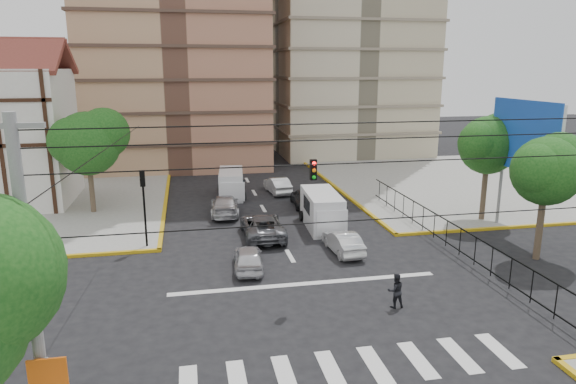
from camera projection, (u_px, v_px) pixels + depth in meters
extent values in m
plane|color=black|center=(312.00, 294.00, 23.42)|extent=(160.00, 160.00, 0.00)
cube|color=gray|center=(474.00, 182.00, 46.25)|extent=(26.00, 26.00, 0.15)
cube|color=silver|center=(353.00, 367.00, 17.70)|extent=(12.00, 2.40, 0.01)
cube|color=silver|center=(306.00, 284.00, 24.57)|extent=(13.00, 0.40, 0.01)
cylinder|color=slate|center=(540.00, 209.00, 29.47)|extent=(0.20, 0.20, 4.00)
cylinder|color=slate|center=(500.00, 193.00, 33.28)|extent=(0.20, 0.20, 4.00)
cube|color=silver|center=(526.00, 136.00, 30.44)|extent=(0.25, 6.00, 4.00)
cube|color=blue|center=(523.00, 136.00, 30.40)|extent=(0.08, 6.20, 4.20)
cylinder|color=#473828|center=(540.00, 222.00, 27.29)|extent=(0.36, 0.36, 4.20)
sphere|color=#144814|center=(546.00, 171.00, 26.65)|extent=(3.60, 3.60, 3.60)
sphere|color=#144814|center=(559.00, 159.00, 26.97)|extent=(2.88, 2.88, 2.88)
sphere|color=#144814|center=(538.00, 169.00, 26.18)|extent=(2.70, 2.70, 2.70)
cylinder|color=#473828|center=(484.00, 189.00, 34.12)|extent=(0.36, 0.36, 4.48)
sphere|color=#144814|center=(488.00, 145.00, 33.43)|extent=(3.80, 3.80, 3.80)
sphere|color=#144814|center=(499.00, 136.00, 33.76)|extent=(3.04, 3.04, 3.04)
sphere|color=#144814|center=(480.00, 143.00, 32.96)|extent=(2.85, 2.85, 2.85)
cylinder|color=#473828|center=(91.00, 185.00, 35.92)|extent=(0.36, 0.36, 4.20)
sphere|color=#144814|center=(88.00, 144.00, 35.23)|extent=(4.40, 4.40, 4.40)
sphere|color=#144814|center=(104.00, 133.00, 35.57)|extent=(3.52, 3.52, 3.52)
sphere|color=#144814|center=(73.00, 141.00, 34.73)|extent=(3.30, 3.30, 3.30)
cylinder|color=black|center=(145.00, 217.00, 28.94)|extent=(0.12, 0.12, 3.50)
cube|color=black|center=(142.00, 178.00, 28.42)|extent=(0.28, 0.22, 0.90)
sphere|color=#FF0C0C|center=(142.00, 173.00, 28.35)|extent=(0.17, 0.17, 0.17)
cube|color=black|center=(313.00, 170.00, 22.06)|extent=(0.28, 0.22, 0.90)
cylinder|color=black|center=(397.00, 218.00, 13.37)|extent=(18.00, 0.03, 0.03)
cylinder|color=slate|center=(33.00, 305.00, 12.05)|extent=(0.28, 0.28, 9.00)
cube|color=slate|center=(11.00, 126.00, 11.06)|extent=(1.40, 0.12, 0.12)
cube|color=#E5590C|center=(49.00, 381.00, 12.30)|extent=(0.90, 0.06, 1.20)
cube|color=silver|center=(322.00, 210.00, 33.10)|extent=(2.28, 5.09, 2.29)
cube|color=silver|center=(330.00, 221.00, 31.23)|extent=(1.96, 1.30, 1.59)
cube|color=black|center=(332.00, 214.00, 30.77)|extent=(1.85, 0.21, 0.90)
cylinder|color=black|center=(313.00, 230.00, 31.59)|extent=(0.25, 0.70, 0.70)
cylinder|color=black|center=(343.00, 228.00, 31.95)|extent=(0.25, 0.70, 0.70)
cylinder|color=black|center=(302.00, 216.00, 34.63)|extent=(0.25, 0.70, 0.70)
cylinder|color=black|center=(329.00, 214.00, 34.99)|extent=(0.25, 0.70, 0.70)
cube|color=silver|center=(231.00, 184.00, 41.02)|extent=(2.27, 4.75, 2.11)
cube|color=silver|center=(233.00, 191.00, 39.30)|extent=(1.84, 1.27, 1.47)
cube|color=black|center=(234.00, 185.00, 38.87)|extent=(1.70, 0.26, 0.83)
cylinder|color=black|center=(222.00, 197.00, 39.62)|extent=(0.25, 0.64, 0.64)
cylinder|color=black|center=(244.00, 196.00, 39.95)|extent=(0.25, 0.64, 0.64)
cylinder|color=black|center=(219.00, 189.00, 42.42)|extent=(0.25, 0.64, 0.64)
cylinder|color=black|center=(240.00, 188.00, 42.75)|extent=(0.25, 0.64, 0.64)
imported|color=silver|center=(248.00, 258.00, 26.23)|extent=(1.74, 3.72, 1.23)
imported|color=silver|center=(343.00, 242.00, 28.58)|extent=(1.53, 3.82, 1.23)
imported|color=#5A5C62|center=(262.00, 226.00, 31.15)|extent=(2.47, 5.22, 1.44)
imported|color=#B3B3B8|center=(225.00, 205.00, 36.01)|extent=(2.25, 4.86, 1.37)
imported|color=black|center=(304.00, 197.00, 38.07)|extent=(1.85, 4.23, 1.42)
imported|color=white|center=(278.00, 185.00, 42.25)|extent=(1.82, 4.19, 1.34)
imported|color=black|center=(396.00, 291.00, 22.00)|extent=(0.75, 0.58, 1.53)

